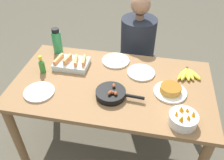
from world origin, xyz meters
The scene contains 13 objects.
ground_plane centered at (0.00, 0.00, 0.00)m, with size 14.00×14.00×0.00m, color #565142.
dining_table centered at (0.00, 0.00, 0.65)m, with size 1.57×0.88×0.75m.
banana_bunch centered at (0.59, 0.21, 0.77)m, with size 0.21×0.19×0.04m.
melon_tray centered at (-0.38, 0.15, 0.78)m, with size 0.29×0.20×0.10m.
skillet centered at (0.03, -0.15, 0.78)m, with size 0.36×0.22×0.08m.
frittata_plate_center centered at (0.45, -0.03, 0.77)m, with size 0.25×0.25×0.06m.
empty_plate_near_front centered at (-0.03, 0.30, 0.76)m, with size 0.24×0.24×0.02m.
empty_plate_far_left centered at (-0.52, -0.22, 0.76)m, with size 0.23×0.23×0.02m.
empty_plate_far_right centered at (0.21, 0.17, 0.76)m, with size 0.23×0.23×0.02m.
fruit_bowl_mango centered at (0.53, -0.31, 0.79)m, with size 0.19×0.19×0.12m.
water_bottle centered at (-0.58, 0.35, 0.86)m, with size 0.08×0.08×0.24m.
hot_sauce_bottle centered at (-0.60, 0.03, 0.82)m, with size 0.05×0.05×0.16m.
person_figure centered at (0.13, 0.73, 0.49)m, with size 0.39×0.39×1.21m.
Camera 1 is at (0.28, -1.41, 1.96)m, focal length 38.00 mm.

